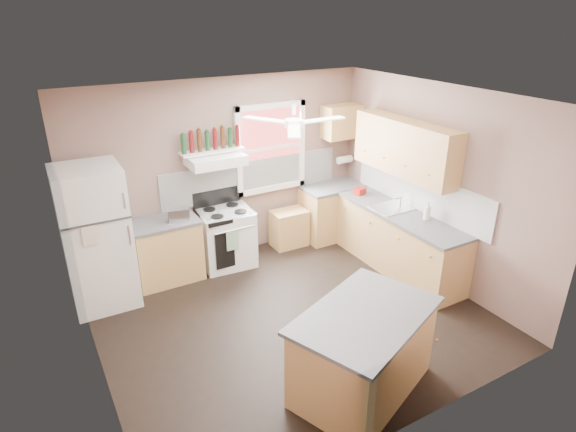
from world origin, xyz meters
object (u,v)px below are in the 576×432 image
toaster (179,215)px  island (363,353)px  refrigerator (96,238)px  cart (289,229)px  stove (227,238)px

toaster → island: (0.86, -2.98, -0.56)m
refrigerator → toaster: refrigerator is taller
toaster → cart: bearing=17.6°
refrigerator → cart: 2.98m
stove → cart: bearing=8.3°
toaster → cart: size_ratio=0.50×
toaster → cart: toaster is taller
toaster → stove: size_ratio=0.33×
toaster → stove: 0.91m
refrigerator → cart: size_ratio=3.32×
stove → island: 3.07m
cart → island: (-0.96, -3.14, 0.15)m
cart → stove: bearing=-175.5°
island → stove: bearing=70.9°
stove → cart: (1.11, 0.07, -0.15)m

